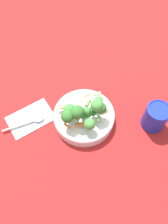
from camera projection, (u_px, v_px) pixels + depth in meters
ground_plane at (84, 119)px, 0.82m from camera, size 3.00×3.00×0.00m
bowl at (84, 116)px, 0.80m from camera, size 0.22×0.22×0.04m
pasta_salad at (84, 112)px, 0.73m from camera, size 0.17×0.15×0.08m
cup at (156, 117)px, 0.76m from camera, size 0.08×0.08×0.10m
napkin at (31, 118)px, 0.82m from camera, size 0.19×0.15×0.01m
spoon at (31, 121)px, 0.80m from camera, size 0.16×0.03×0.01m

